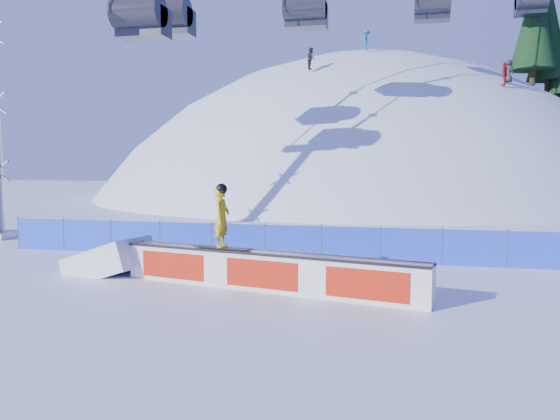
# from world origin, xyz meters

# --- Properties ---
(ground) EXTENTS (160.00, 160.00, 0.00)m
(ground) POSITION_xyz_m (0.00, 0.00, 0.00)
(ground) COLOR white
(ground) RESTS_ON ground
(snow_hill) EXTENTS (64.00, 64.00, 64.00)m
(snow_hill) POSITION_xyz_m (0.00, 42.00, -18.00)
(snow_hill) COLOR white
(snow_hill) RESTS_ON ground
(safety_fence) EXTENTS (22.05, 0.05, 1.30)m
(safety_fence) POSITION_xyz_m (0.00, 4.50, 0.60)
(safety_fence) COLOR blue
(safety_fence) RESTS_ON ground
(rail_box) EXTENTS (8.58, 2.51, 1.04)m
(rail_box) POSITION_xyz_m (0.22, -0.20, 0.51)
(rail_box) COLOR white
(rail_box) RESTS_ON ground
(snow_ramp) EXTENTS (2.84, 2.12, 1.59)m
(snow_ramp) POSITION_xyz_m (-5.06, 1.00, 0.00)
(snow_ramp) COLOR white
(snow_ramp) RESTS_ON ground
(snowboarder) EXTENTS (1.73, 0.68, 1.78)m
(snowboarder) POSITION_xyz_m (-1.10, 0.10, 1.91)
(snowboarder) COLOR black
(snowboarder) RESTS_ON rail_box
(distant_skiers) EXTENTS (15.17, 7.21, 5.66)m
(distant_skiers) POSITION_xyz_m (3.87, 30.30, 11.55)
(distant_skiers) COLOR black
(distant_skiers) RESTS_ON ground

